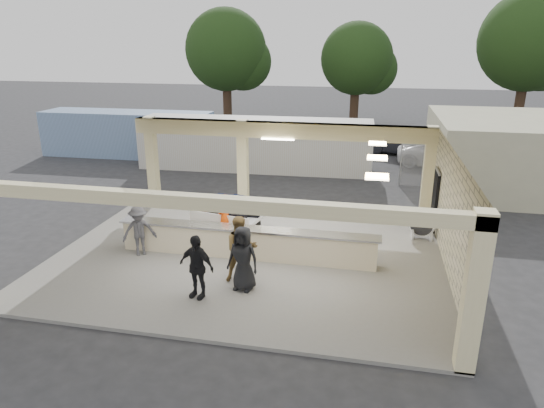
% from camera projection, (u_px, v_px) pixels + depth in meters
% --- Properties ---
extents(ground, '(120.00, 120.00, 0.00)m').
position_uv_depth(ground, '(250.00, 253.00, 15.70)').
color(ground, '#262628').
rests_on(ground, ground).
extents(pavilion, '(12.01, 10.00, 3.55)m').
position_uv_depth(pavilion, '(261.00, 208.00, 15.84)').
color(pavilion, slate).
rests_on(pavilion, ground).
extents(baggage_counter, '(8.20, 0.58, 0.98)m').
position_uv_depth(baggage_counter, '(246.00, 243.00, 15.05)').
color(baggage_counter, beige).
rests_on(baggage_counter, pavilion).
extents(luggage_cart, '(2.50, 1.81, 1.33)m').
position_uv_depth(luggage_cart, '(228.00, 212.00, 17.05)').
color(luggage_cart, white).
rests_on(luggage_cart, pavilion).
extents(drum_fan, '(0.96, 0.68, 1.02)m').
position_uv_depth(drum_fan, '(423.00, 223.00, 16.48)').
color(drum_fan, white).
rests_on(drum_fan, pavilion).
extents(baggage_handler, '(0.51, 0.66, 1.61)m').
position_uv_depth(baggage_handler, '(225.00, 217.00, 16.30)').
color(baggage_handler, '#E54A0C').
rests_on(baggage_handler, pavilion).
extents(passenger_a, '(1.01, 0.76, 1.90)m').
position_uv_depth(passenger_a, '(241.00, 249.00, 13.45)').
color(passenger_a, brown).
rests_on(passenger_a, pavilion).
extents(passenger_b, '(1.08, 0.61, 1.74)m').
position_uv_depth(passenger_b, '(196.00, 266.00, 12.59)').
color(passenger_b, black).
rests_on(passenger_b, pavilion).
extents(passenger_c, '(1.07, 0.87, 1.61)m').
position_uv_depth(passenger_c, '(139.00, 231.00, 15.13)').
color(passenger_c, '#454448').
rests_on(passenger_c, pavilion).
extents(passenger_d, '(0.93, 0.51, 1.80)m').
position_uv_depth(passenger_d, '(243.00, 258.00, 12.98)').
color(passenger_d, black).
rests_on(passenger_d, pavilion).
extents(car_white_a, '(4.79, 2.61, 1.31)m').
position_uv_depth(car_white_a, '(442.00, 154.00, 26.37)').
color(car_white_a, white).
rests_on(car_white_a, ground).
extents(car_dark, '(4.77, 2.88, 1.50)m').
position_uv_depth(car_dark, '(403.00, 142.00, 29.02)').
color(car_dark, black).
rests_on(car_dark, ground).
extents(container_white, '(12.31, 2.84, 2.65)m').
position_uv_depth(container_white, '(255.00, 144.00, 25.68)').
color(container_white, beige).
rests_on(container_white, ground).
extents(container_blue, '(10.03, 2.56, 2.60)m').
position_uv_depth(container_blue, '(128.00, 134.00, 28.66)').
color(container_blue, '#7994C1').
rests_on(container_blue, ground).
extents(fence, '(12.06, 0.06, 2.03)m').
position_uv_depth(fence, '(539.00, 170.00, 21.56)').
color(fence, gray).
rests_on(fence, ground).
extents(tree_left, '(6.60, 6.30, 9.00)m').
position_uv_depth(tree_left, '(230.00, 53.00, 37.80)').
color(tree_left, '#382619').
rests_on(tree_left, ground).
extents(tree_mid, '(6.00, 5.60, 8.00)m').
position_uv_depth(tree_mid, '(361.00, 62.00, 37.90)').
color(tree_mid, '#382619').
rests_on(tree_mid, ground).
extents(tree_right, '(7.20, 7.00, 10.00)m').
position_uv_depth(tree_right, '(533.00, 45.00, 34.23)').
color(tree_right, '#382619').
rests_on(tree_right, ground).
extents(adjacent_building, '(6.00, 8.00, 3.20)m').
position_uv_depth(adjacent_building, '(500.00, 152.00, 22.60)').
color(adjacent_building, '#B9B693').
rests_on(adjacent_building, ground).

